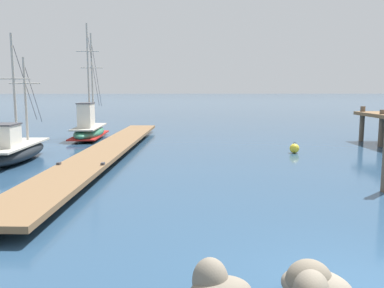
% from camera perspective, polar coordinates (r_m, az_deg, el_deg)
% --- Properties ---
extents(floating_dock, '(2.98, 22.21, 0.53)m').
position_cam_1_polar(floating_dock, '(19.42, -11.58, -0.67)').
color(floating_dock, brown).
rests_on(floating_dock, ground).
extents(fishing_boat_0, '(1.68, 6.20, 5.52)m').
position_cam_1_polar(fishing_boat_0, '(19.30, -23.58, -0.71)').
color(fishing_boat_0, black).
rests_on(fishing_boat_0, ground).
extents(fishing_boat_1, '(1.69, 7.14, 7.12)m').
position_cam_1_polar(fishing_boat_1, '(26.29, -14.23, 2.13)').
color(fishing_boat_1, '#337556').
rests_on(fishing_boat_1, ground).
extents(shore_rock_far_edge, '(1.34, 1.29, 0.66)m').
position_cam_1_polar(shore_rock_far_edge, '(6.66, 16.53, -18.52)').
color(shore_rock_far_edge, gray).
rests_on(shore_rock_far_edge, ground).
extents(mooring_buoy, '(0.47, 0.47, 0.54)m').
position_cam_1_polar(mooring_buoy, '(20.70, 14.13, -0.59)').
color(mooring_buoy, yellow).
rests_on(mooring_buoy, ground).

